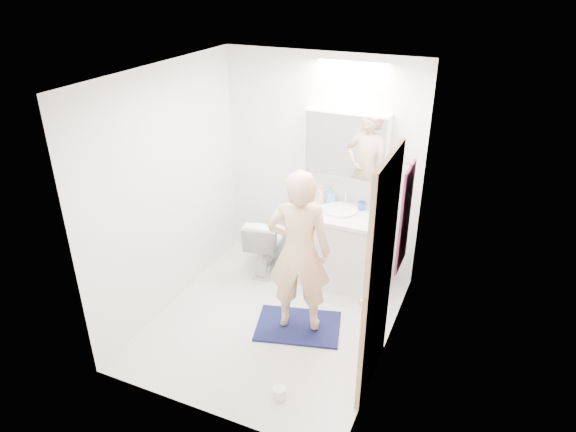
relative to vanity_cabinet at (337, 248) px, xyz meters
The scene contains 23 objects.
floor 1.09m from the vanity_cabinet, 108.53° to the right, with size 2.50×2.50×0.00m, color silver.
ceiling 2.25m from the vanity_cabinet, 108.53° to the right, with size 2.50×2.50×0.00m, color white.
wall_back 0.92m from the vanity_cabinet, 138.62° to the left, with size 2.50×2.50×0.00m, color white.
wall_front 2.38m from the vanity_cabinet, 98.31° to the right, with size 2.50×2.50×0.00m, color white.
wall_left 1.90m from the vanity_cabinet, 145.87° to the right, with size 2.50×2.50×0.00m, color white.
wall_right 1.48m from the vanity_cabinet, 51.18° to the right, with size 2.50×2.50×0.00m, color white.
vanity_cabinet is the anchor object (origin of this frame).
countertop 0.41m from the vanity_cabinet, 90.00° to the right, with size 0.95×0.58×0.04m, color white.
sink_basin 0.45m from the vanity_cabinet, 90.00° to the left, with size 0.36×0.36×0.03m, color white.
faucet 0.56m from the vanity_cabinet, 90.00° to the left, with size 0.02×0.02×0.16m, color silver.
medicine_cabinet 1.13m from the vanity_cabinet, 96.39° to the left, with size 0.88×0.14×0.70m, color white.
mirror_panel 1.12m from the vanity_cabinet, 99.95° to the left, with size 0.84×0.01×0.66m, color silver.
toilet 0.81m from the vanity_cabinet, behind, with size 0.38×0.67×0.68m, color white.
bath_rug 1.03m from the vanity_cabinet, 93.40° to the right, with size 0.80×0.55×0.02m, color #141940.
person 1.06m from the vanity_cabinet, 93.40° to the right, with size 0.58×0.38×1.59m, color #DCAE84.
door 1.64m from the vanity_cabinet, 60.09° to the right, with size 0.04×0.80×2.00m, color tan.
door_knob 1.85m from the vanity_cabinet, 66.08° to the right, with size 0.06×0.06×0.06m, color gold.
towel 1.12m from the vanity_cabinet, 28.81° to the right, with size 0.02×0.42×1.00m, color #121938.
towel_hook 1.49m from the vanity_cabinet, 29.23° to the right, with size 0.02×0.02×0.07m, color silver.
soap_bottle_a 0.61m from the vanity_cabinet, 150.38° to the left, with size 0.08×0.08×0.21m, color #D4C289.
soap_bottle_b 0.58m from the vanity_cabinet, 132.94° to the left, with size 0.08×0.09×0.19m, color #61A5D0.
toothbrush_cup 0.54m from the vanity_cabinet, 39.21° to the left, with size 0.10×0.10×0.09m, color #385CA8.
toilet_paper_roll 1.89m from the vanity_cabinet, 85.49° to the right, with size 0.11×0.11×0.10m, color white.
Camera 1 is at (1.77, -3.68, 3.18)m, focal length 31.98 mm.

